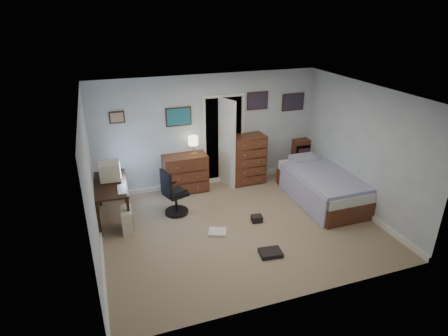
# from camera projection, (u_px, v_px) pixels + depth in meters

# --- Properties ---
(floor) EXTENTS (5.00, 4.00, 0.02)m
(floor) POSITION_uv_depth(u_px,v_px,m) (240.00, 227.00, 7.01)
(floor) COLOR gray
(floor) RESTS_ON ground
(computer_desk) EXTENTS (0.63, 1.30, 0.74)m
(computer_desk) POSITION_uv_depth(u_px,v_px,m) (107.00, 192.00, 7.04)
(computer_desk) COLOR black
(computer_desk) RESTS_ON floor
(crt_monitor) EXTENTS (0.39, 0.37, 0.36)m
(crt_monitor) POSITION_uv_depth(u_px,v_px,m) (110.00, 171.00, 7.06)
(crt_monitor) COLOR beige
(crt_monitor) RESTS_ON computer_desk
(keyboard) EXTENTS (0.16, 0.40, 0.02)m
(keyboard) POSITION_uv_depth(u_px,v_px,m) (122.00, 189.00, 6.74)
(keyboard) COLOR beige
(keyboard) RESTS_ON computer_desk
(pc_tower) EXTENTS (0.22, 0.42, 0.44)m
(pc_tower) POSITION_uv_depth(u_px,v_px,m) (127.00, 220.00, 6.78)
(pc_tower) COLOR beige
(pc_tower) RESTS_ON floor
(office_chair) EXTENTS (0.59, 0.59, 0.96)m
(office_chair) POSITION_uv_depth(u_px,v_px,m) (173.00, 197.00, 7.28)
(office_chair) COLOR black
(office_chair) RESTS_ON floor
(media_stack) EXTENTS (0.14, 0.14, 0.72)m
(media_stack) POSITION_uv_depth(u_px,v_px,m) (103.00, 178.00, 8.12)
(media_stack) COLOR maroon
(media_stack) RESTS_ON floor
(low_dresser) EXTENTS (0.95, 0.48, 0.84)m
(low_dresser) POSITION_uv_depth(u_px,v_px,m) (185.00, 173.00, 8.19)
(low_dresser) COLOR #5B2D1C
(low_dresser) RESTS_ON floor
(table_lamp) EXTENTS (0.21, 0.21, 0.41)m
(table_lamp) POSITION_uv_depth(u_px,v_px,m) (193.00, 141.00, 7.96)
(table_lamp) COLOR gold
(table_lamp) RESTS_ON low_dresser
(doorway) EXTENTS (0.96, 1.12, 2.05)m
(doorway) POSITION_uv_depth(u_px,v_px,m) (219.00, 137.00, 8.67)
(doorway) COLOR black
(doorway) RESTS_ON floor
(tall_dresser) EXTENTS (0.80, 0.50, 1.14)m
(tall_dresser) POSITION_uv_depth(u_px,v_px,m) (247.00, 159.00, 8.55)
(tall_dresser) COLOR #5B2D1C
(tall_dresser) RESTS_ON floor
(headboard_bookcase) EXTENTS (0.94, 0.30, 0.84)m
(headboard_bookcase) POSITION_uv_depth(u_px,v_px,m) (310.00, 154.00, 9.21)
(headboard_bookcase) COLOR #5B2D1C
(headboard_bookcase) RESTS_ON floor
(bed) EXTENTS (1.15, 2.12, 0.69)m
(bed) POSITION_uv_depth(u_px,v_px,m) (321.00, 186.00, 7.83)
(bed) COLOR #5B2D1C
(bed) RESTS_ON floor
(wall_posters) EXTENTS (4.38, 0.04, 0.60)m
(wall_posters) POSITION_uv_depth(u_px,v_px,m) (233.00, 107.00, 8.19)
(wall_posters) COLOR #331E11
(wall_posters) RESTS_ON floor
(floor_clutter) EXTENTS (1.14, 1.28, 0.13)m
(floor_clutter) POSITION_uv_depth(u_px,v_px,m) (252.00, 237.00, 6.60)
(floor_clutter) COLOR black
(floor_clutter) RESTS_ON floor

